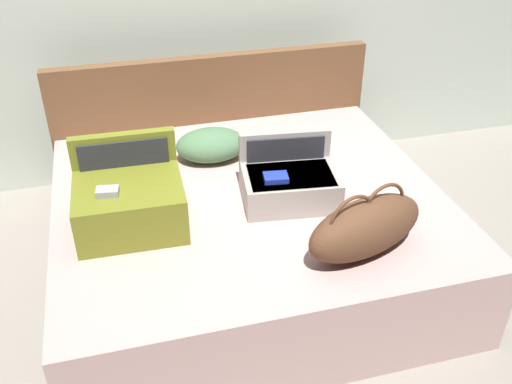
{
  "coord_description": "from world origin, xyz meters",
  "views": [
    {
      "loc": [
        -0.62,
        -2.04,
        2.1
      ],
      "look_at": [
        0.0,
        0.27,
        0.58
      ],
      "focal_mm": 40.42,
      "sensor_mm": 36.0,
      "label": 1
    }
  ],
  "objects": [
    {
      "name": "hard_case_medium",
      "position": [
        0.19,
        0.31,
        0.58
      ],
      "size": [
        0.51,
        0.41,
        0.31
      ],
      "rotation": [
        0.0,
        0.0,
        -0.12
      ],
      "color": "gray",
      "rests_on": "bed"
    },
    {
      "name": "ground_plane",
      "position": [
        0.0,
        0.0,
        0.0
      ],
      "size": [
        12.0,
        12.0,
        0.0
      ],
      "primitive_type": "plane",
      "color": "gray"
    },
    {
      "name": "pillow_near_headboard",
      "position": [
        -0.11,
        0.83,
        0.57
      ],
      "size": [
        0.41,
        0.29,
        0.18
      ],
      "primitive_type": "ellipsoid",
      "rotation": [
        0.0,
        0.0,
        -0.05
      ],
      "color": "#4C724C",
      "rests_on": "bed"
    },
    {
      "name": "duffel_bag",
      "position": [
        0.37,
        -0.19,
        0.62
      ],
      "size": [
        0.64,
        0.4,
        0.33
      ],
      "rotation": [
        0.0,
        0.0,
        0.29
      ],
      "color": "brown",
      "rests_on": "bed"
    },
    {
      "name": "hard_case_large",
      "position": [
        -0.61,
        0.29,
        0.62
      ],
      "size": [
        0.51,
        0.46,
        0.39
      ],
      "rotation": [
        0.0,
        0.0,
        -0.03
      ],
      "color": "olive",
      "rests_on": "bed"
    },
    {
      "name": "headboard",
      "position": [
        0.0,
        1.33,
        0.46
      ],
      "size": [
        2.03,
        0.08,
        0.91
      ],
      "primitive_type": "cube",
      "color": "brown",
      "rests_on": "ground"
    },
    {
      "name": "bed",
      "position": [
        0.0,
        0.4,
        0.24
      ],
      "size": [
        1.99,
        1.79,
        0.48
      ],
      "primitive_type": "cube",
      "color": "#BC9993",
      "rests_on": "ground"
    }
  ]
}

